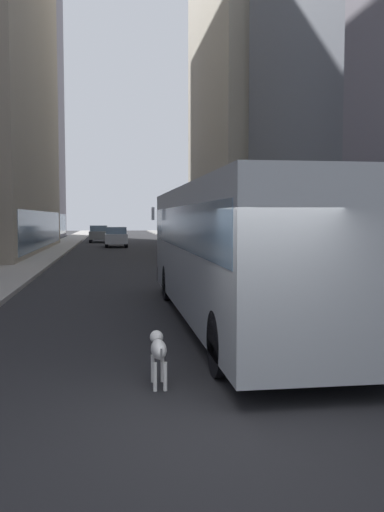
{
  "coord_description": "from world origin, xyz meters",
  "views": [
    {
      "loc": [
        -1.53,
        -6.2,
        2.38
      ],
      "look_at": [
        0.48,
        7.51,
        1.4
      ],
      "focal_mm": 38.32,
      "sensor_mm": 36.0,
      "label": 1
    }
  ],
  "objects_px": {
    "car_white_van": "(175,240)",
    "car_yellow_taxi": "(192,246)",
    "transit_bus": "(234,244)",
    "car_silver_sedan": "(116,237)",
    "car_grey_wagon": "(99,234)",
    "dalmatian_dog": "(158,349)"
  },
  "relations": [
    {
      "from": "car_white_van",
      "to": "car_yellow_taxi",
      "type": "distance_m",
      "value": 8.15
    },
    {
      "from": "transit_bus",
      "to": "car_yellow_taxi",
      "type": "bearing_deg",
      "value": 84.75
    },
    {
      "from": "transit_bus",
      "to": "car_yellow_taxi",
      "type": "xyz_separation_m",
      "value": [
        1.6,
        17.42,
        -0.95
      ]
    },
    {
      "from": "car_white_van",
      "to": "car_silver_sedan",
      "type": "height_order",
      "value": "same"
    },
    {
      "from": "car_yellow_taxi",
      "to": "car_silver_sedan",
      "type": "bearing_deg",
      "value": 104.68
    },
    {
      "from": "transit_bus",
      "to": "car_silver_sedan",
      "type": "relative_size",
      "value": 2.79
    },
    {
      "from": "car_silver_sedan",
      "to": "car_yellow_taxi",
      "type": "xyz_separation_m",
      "value": [
        4.0,
        -15.27,
        0.0
      ]
    },
    {
      "from": "car_yellow_taxi",
      "to": "transit_bus",
      "type": "bearing_deg",
      "value": -95.25
    },
    {
      "from": "transit_bus",
      "to": "car_grey_wagon",
      "type": "xyz_separation_m",
      "value": [
        -4.0,
        41.59,
        -0.96
      ]
    },
    {
      "from": "transit_bus",
      "to": "dalmatian_dog",
      "type": "height_order",
      "value": "transit_bus"
    },
    {
      "from": "car_white_van",
      "to": "car_grey_wagon",
      "type": "bearing_deg",
      "value": 109.27
    },
    {
      "from": "car_white_van",
      "to": "car_yellow_taxi",
      "type": "height_order",
      "value": "same"
    },
    {
      "from": "car_yellow_taxi",
      "to": "car_grey_wagon",
      "type": "relative_size",
      "value": 1.09
    },
    {
      "from": "car_yellow_taxi",
      "to": "car_grey_wagon",
      "type": "height_order",
      "value": "same"
    },
    {
      "from": "transit_bus",
      "to": "car_white_van",
      "type": "bearing_deg",
      "value": 86.42
    },
    {
      "from": "car_silver_sedan",
      "to": "dalmatian_dog",
      "type": "relative_size",
      "value": 4.29
    },
    {
      "from": "car_white_van",
      "to": "car_silver_sedan",
      "type": "relative_size",
      "value": 0.97
    },
    {
      "from": "transit_bus",
      "to": "car_grey_wagon",
      "type": "distance_m",
      "value": 41.79
    },
    {
      "from": "car_yellow_taxi",
      "to": "dalmatian_dog",
      "type": "bearing_deg",
      "value": -99.61
    },
    {
      "from": "dalmatian_dog",
      "to": "car_yellow_taxi",
      "type": "bearing_deg",
      "value": 80.39
    },
    {
      "from": "car_white_van",
      "to": "dalmatian_dog",
      "type": "relative_size",
      "value": 4.15
    },
    {
      "from": "transit_bus",
      "to": "car_silver_sedan",
      "type": "bearing_deg",
      "value": 94.2
    }
  ]
}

